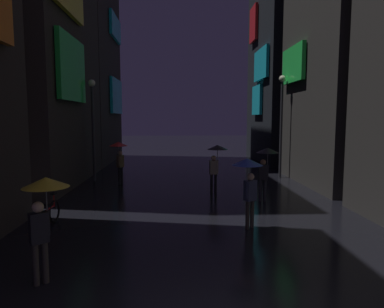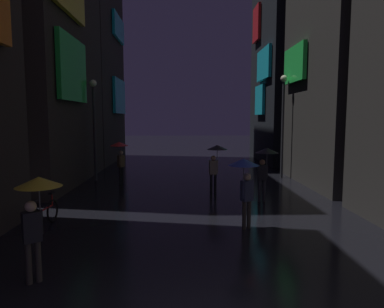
{
  "view_description": "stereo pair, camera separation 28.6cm",
  "coord_description": "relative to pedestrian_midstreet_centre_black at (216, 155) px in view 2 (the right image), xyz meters",
  "views": [
    {
      "loc": [
        -0.72,
        -4.09,
        3.28
      ],
      "look_at": [
        0.0,
        11.4,
        1.64
      ],
      "focal_mm": 32.0,
      "sensor_mm": 36.0,
      "label": 1
    },
    {
      "loc": [
        -0.43,
        -4.11,
        3.28
      ],
      "look_at": [
        0.0,
        11.4,
        1.64
      ],
      "focal_mm": 32.0,
      "sensor_mm": 36.0,
      "label": 2
    }
  ],
  "objects": [
    {
      "name": "pedestrian_foreground_left_yellow",
      "position": [
        -4.33,
        -7.93,
        0.0
      ],
      "size": [
        0.9,
        0.9,
        2.12
      ],
      "color": "#38332D",
      "rests_on": "ground"
    },
    {
      "name": "building_right_far",
      "position": [
        6.47,
        11.37,
        5.06
      ],
      "size": [
        4.25,
        7.81,
        13.45
      ],
      "color": "black",
      "rests_on": "ground"
    },
    {
      "name": "streetlamp_left_far",
      "position": [
        -6.01,
        3.25,
        1.62
      ],
      "size": [
        0.36,
        0.36,
        5.23
      ],
      "color": "#2D2D33",
      "rests_on": "ground"
    },
    {
      "name": "bicycle_parked_at_storefront",
      "position": [
        -5.61,
        -4.49,
        -1.28
      ],
      "size": [
        0.22,
        1.82,
        0.96
      ],
      "color": "black",
      "rests_on": "ground"
    },
    {
      "name": "pedestrian_near_crossing_red",
      "position": [
        -4.53,
        2.18,
        0.0
      ],
      "size": [
        0.9,
        0.9,
        2.12
      ],
      "color": "black",
      "rests_on": "ground"
    },
    {
      "name": "streetlamp_right_far",
      "position": [
        3.99,
        3.79,
        1.8
      ],
      "size": [
        0.36,
        0.36,
        5.55
      ],
      "color": "#2D2D33",
      "rests_on": "ground"
    },
    {
      "name": "pedestrian_midstreet_left_black",
      "position": [
        1.79,
        -1.49,
        0.0
      ],
      "size": [
        0.9,
        0.9,
        2.12
      ],
      "color": "#2D2D38",
      "rests_on": "ground"
    },
    {
      "name": "pedestrian_midstreet_centre_black",
      "position": [
        0.0,
        0.0,
        0.0
      ],
      "size": [
        0.9,
        0.9,
        2.12
      ],
      "color": "black",
      "rests_on": "ground"
    },
    {
      "name": "pedestrian_far_right_blue",
      "position": [
        0.36,
        -4.9,
        0.0
      ],
      "size": [
        0.9,
        0.9,
        2.12
      ],
      "color": "#38332D",
      "rests_on": "ground"
    }
  ]
}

